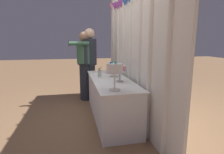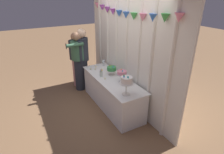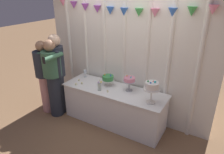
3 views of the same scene
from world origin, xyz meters
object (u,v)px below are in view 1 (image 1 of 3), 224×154
(guest_man_pink_jacket, at_px, (90,61))
(wine_glass, at_px, (111,66))
(tealight_near_right, at_px, (99,72))
(tealight_far_right, at_px, (102,78))
(cake_table, at_px, (110,98))
(guest_girl_blue_dress, at_px, (85,64))
(tealight_far_left, at_px, (102,71))
(cake_display_rightmost, at_px, (114,69))
(cake_display_center, at_px, (120,69))
(flower_vase, at_px, (100,72))
(guest_man_dark_suit, at_px, (85,64))
(tealight_near_left, at_px, (94,72))
(cake_display_leftmost, at_px, (113,69))

(guest_man_pink_jacket, bearing_deg, wine_glass, 51.54)
(tealight_near_right, distance_m, tealight_far_right, 0.63)
(cake_table, distance_m, guest_girl_blue_dress, 1.36)
(tealight_far_left, bearing_deg, guest_girl_blue_dress, -136.90)
(cake_display_rightmost, distance_m, guest_man_pink_jacket, 1.98)
(cake_display_center, distance_m, guest_girl_blue_dress, 1.54)
(cake_display_center, relative_size, wine_glass, 1.96)
(cake_table, height_order, cake_display_center, cake_display_center)
(tealight_far_right, distance_m, guest_man_pink_jacket, 1.17)
(cake_display_rightmost, distance_m, tealight_near_right, 1.48)
(flower_vase, bearing_deg, cake_display_center, 29.63)
(tealight_far_right, bearing_deg, flower_vase, -173.35)
(tealight_far_right, height_order, guest_man_dark_suit, guest_man_dark_suit)
(guest_man_pink_jacket, bearing_deg, tealight_near_right, 14.37)
(guest_man_dark_suit, distance_m, guest_girl_blue_dress, 0.28)
(tealight_near_left, relative_size, guest_man_dark_suit, 0.03)
(tealight_far_left, xyz_separation_m, guest_girl_blue_dress, (-0.37, -0.35, 0.14))
(cake_display_rightmost, height_order, wine_glass, cake_display_rightmost)
(tealight_near_right, height_order, tealight_far_right, tealight_near_right)
(cake_table, height_order, tealight_near_right, tealight_near_right)
(cake_display_center, xyz_separation_m, guest_girl_blue_dress, (-1.46, -0.49, -0.06))
(cake_display_center, distance_m, cake_display_rightmost, 0.56)
(tealight_far_right, bearing_deg, wine_glass, 156.28)
(tealight_near_left, distance_m, guest_man_pink_jacket, 0.49)
(tealight_near_right, bearing_deg, tealight_near_left, -128.19)
(cake_display_center, height_order, cake_display_rightmost, cake_display_rightmost)
(cake_display_rightmost, xyz_separation_m, wine_glass, (-1.61, 0.30, -0.18))
(cake_display_rightmost, relative_size, tealight_far_left, 10.51)
(flower_vase, xyz_separation_m, tealight_near_right, (-0.46, 0.05, -0.08))
(guest_man_dark_suit, bearing_deg, guest_man_pink_jacket, 20.63)
(cake_display_rightmost, bearing_deg, guest_man_dark_suit, -173.62)
(tealight_far_left, xyz_separation_m, tealight_near_left, (0.07, -0.18, -0.00))
(guest_girl_blue_dress, bearing_deg, tealight_far_right, 11.50)
(cake_display_center, distance_m, tealight_far_left, 1.12)
(cake_display_leftmost, height_order, cake_display_rightmost, cake_display_rightmost)
(wine_glass, height_order, guest_man_pink_jacket, guest_man_pink_jacket)
(guest_man_dark_suit, bearing_deg, guest_girl_blue_dress, -5.87)
(cake_display_leftmost, distance_m, guest_man_pink_jacket, 1.06)
(wine_glass, distance_m, guest_girl_blue_dress, 0.68)
(tealight_far_left, bearing_deg, tealight_near_left, -67.83)
(cake_display_leftmost, xyz_separation_m, cake_display_center, (0.46, 0.01, 0.06))
(cake_table, height_order, guest_man_pink_jacket, guest_man_pink_jacket)
(tealight_near_left, height_order, guest_man_pink_jacket, guest_man_pink_jacket)
(cake_table, relative_size, guest_man_pink_jacket, 1.19)
(wine_glass, height_order, tealight_far_right, wine_glass)
(cake_display_leftmost, height_order, wine_glass, cake_display_leftmost)
(cake_display_leftmost, xyz_separation_m, guest_man_dark_suit, (-1.27, -0.45, -0.04))
(tealight_far_left, bearing_deg, flower_vase, -12.35)
(tealight_near_left, bearing_deg, tealight_far_right, 5.19)
(wine_glass, xyz_separation_m, tealight_near_left, (0.08, -0.41, -0.11))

